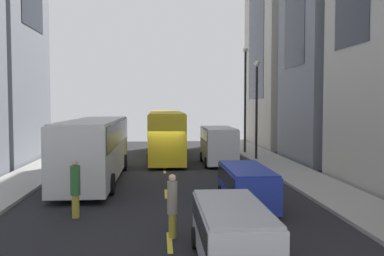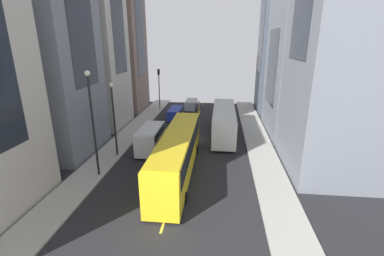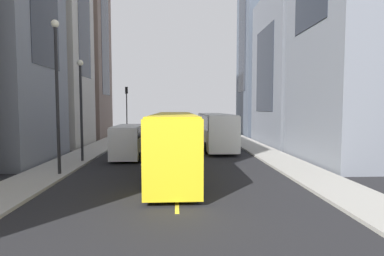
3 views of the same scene
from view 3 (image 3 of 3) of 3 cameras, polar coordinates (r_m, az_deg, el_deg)
name	(u,v)px [view 3 (image 3 of 3)]	position (r m, az deg, el deg)	size (l,w,h in m)	color
ground_plane	(177,153)	(26.24, -2.91, -4.81)	(42.30, 42.30, 0.00)	black
sidewalk_west	(264,152)	(27.35, 13.54, -4.40)	(2.85, 44.00, 0.15)	#9E9B93
sidewalk_east	(87,153)	(27.34, -19.37, -4.52)	(2.85, 44.00, 0.15)	#9E9B93
lane_stripe_0	(177,133)	(47.11, -2.93, -0.95)	(0.16, 2.00, 0.01)	yellow
lane_stripe_1	(177,137)	(40.14, -2.93, -1.79)	(0.16, 2.00, 0.01)	yellow
lane_stripe_2	(177,144)	(33.18, -2.92, -2.98)	(0.16, 2.00, 0.01)	yellow
lane_stripe_3	(177,153)	(26.24, -2.91, -4.80)	(0.16, 2.00, 0.01)	yellow
lane_stripe_4	(177,170)	(19.35, -2.89, -7.92)	(0.16, 2.00, 0.01)	yellow
lane_stripe_5	(177,205)	(12.58, -2.86, -14.45)	(0.16, 2.00, 0.01)	yellow
building_west_0	(277,38)	(46.27, 15.81, 16.18)	(10.04, 7.85, 27.88)	#4C5666
building_west_1	(310,70)	(35.04, 21.58, 10.17)	(10.06, 10.67, 15.94)	slate
building_east_0	(75,42)	(43.62, -21.38, 14.96)	(7.96, 7.42, 25.09)	#7A665B
city_bus_white	(215,128)	(29.59, 4.44, 0.08)	(2.80, 11.75, 3.35)	silver
streetcar_yellow	(174,137)	(19.03, -3.42, -1.67)	(2.70, 14.48, 3.59)	yellow
delivery_van_white	(128,139)	(23.84, -12.00, -2.11)	(2.25, 5.07, 2.58)	white
car_blue_0	(149,133)	(35.90, -8.11, -0.96)	(1.89, 4.56, 1.63)	#2338AD
car_silver_1	(165,129)	(41.98, -5.11, -0.29)	(1.91, 4.31, 1.57)	#B7BABF
pedestrian_crossing_mid	(204,131)	(37.13, 2.32, -0.48)	(0.36, 0.36, 2.16)	gold
pedestrian_crossing_near	(176,130)	(39.59, -3.08, -0.31)	(0.33, 0.33, 2.02)	gold
traffic_light_near_corner	(127,102)	(41.32, -12.31, 4.78)	(0.32, 0.44, 6.59)	black
streetlamp_near	(81,100)	(22.80, -20.35, 5.10)	(0.44, 0.44, 7.19)	black
streetlamp_far	(57,83)	(18.84, -24.30, 7.80)	(0.44, 0.44, 8.74)	black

